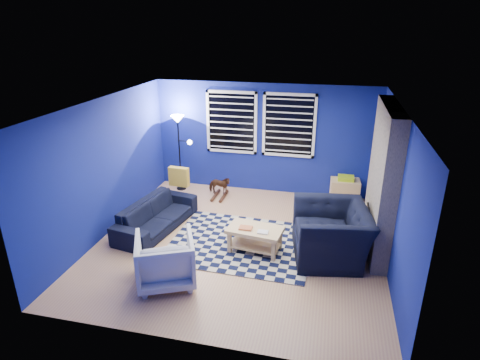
% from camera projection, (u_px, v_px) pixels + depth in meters
% --- Properties ---
extents(floor, '(5.00, 5.00, 0.00)m').
position_uv_depth(floor, '(239.00, 242.00, 7.26)').
color(floor, tan).
rests_on(floor, ground).
extents(ceiling, '(5.00, 5.00, 0.00)m').
position_uv_depth(ceiling, '(239.00, 105.00, 6.34)').
color(ceiling, white).
rests_on(ceiling, wall_back).
extents(wall_back, '(5.00, 0.00, 5.00)m').
position_uv_depth(wall_back, '(264.00, 139.00, 9.06)').
color(wall_back, navy).
rests_on(wall_back, floor).
extents(wall_left, '(0.00, 5.00, 5.00)m').
position_uv_depth(wall_left, '(106.00, 167.00, 7.32)').
color(wall_left, navy).
rests_on(wall_left, floor).
extents(wall_right, '(0.00, 5.00, 5.00)m').
position_uv_depth(wall_right, '(394.00, 191.00, 6.28)').
color(wall_right, navy).
rests_on(wall_right, floor).
extents(fireplace, '(0.65, 2.00, 2.50)m').
position_uv_depth(fireplace, '(381.00, 182.00, 6.78)').
color(fireplace, gray).
rests_on(fireplace, floor).
extents(window_left, '(1.17, 0.06, 1.42)m').
position_uv_depth(window_left, '(231.00, 122.00, 9.06)').
color(window_left, black).
rests_on(window_left, wall_back).
extents(window_right, '(1.17, 0.06, 1.42)m').
position_uv_depth(window_right, '(289.00, 126.00, 8.79)').
color(window_right, black).
rests_on(window_right, wall_back).
extents(tv, '(0.07, 1.00, 0.58)m').
position_uv_depth(tv, '(380.00, 146.00, 8.05)').
color(tv, black).
rests_on(tv, wall_right).
extents(rug, '(2.57, 2.09, 0.02)m').
position_uv_depth(rug, '(241.00, 243.00, 7.24)').
color(rug, black).
rests_on(rug, floor).
extents(sofa, '(2.01, 1.07, 0.56)m').
position_uv_depth(sofa, '(156.00, 215.00, 7.66)').
color(sofa, black).
rests_on(sofa, floor).
extents(armchair_big, '(1.54, 1.40, 0.88)m').
position_uv_depth(armchair_big, '(331.00, 233.00, 6.69)').
color(armchair_big, black).
rests_on(armchair_big, floor).
extents(armchair_bent, '(1.12, 1.14, 0.79)m').
position_uv_depth(armchair_bent, '(165.00, 260.00, 6.03)').
color(armchair_bent, gray).
rests_on(armchair_bent, floor).
extents(rocking_horse, '(0.24, 0.51, 0.43)m').
position_uv_depth(rocking_horse, '(219.00, 185.00, 9.02)').
color(rocking_horse, '#492517').
rests_on(rocking_horse, floor).
extents(coffee_table, '(0.99, 0.65, 0.46)m').
position_uv_depth(coffee_table, '(255.00, 235.00, 6.88)').
color(coffee_table, tan).
rests_on(coffee_table, rug).
extents(cabinet, '(0.64, 0.45, 0.60)m').
position_uv_depth(cabinet, '(345.00, 190.00, 8.81)').
color(cabinet, tan).
rests_on(cabinet, floor).
extents(floor_lamp, '(0.48, 0.30, 1.77)m').
position_uv_depth(floor_lamp, '(179.00, 130.00, 9.04)').
color(floor_lamp, black).
rests_on(floor_lamp, floor).
extents(throw_pillow, '(0.43, 0.16, 0.40)m').
position_uv_depth(throw_pillow, '(179.00, 177.00, 8.24)').
color(throw_pillow, gold).
rests_on(throw_pillow, sofa).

